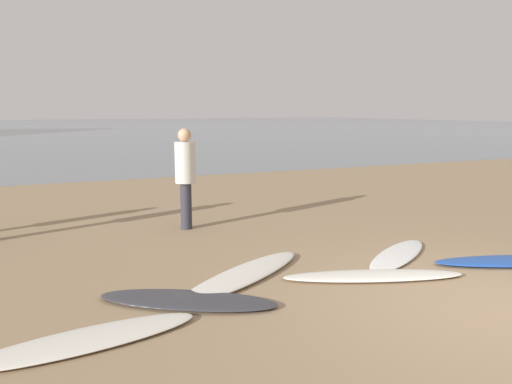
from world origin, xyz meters
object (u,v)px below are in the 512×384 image
object	(u,v)px
surfboard_0	(86,340)
surfboard_2	(244,274)
surfboard_1	(187,300)
person_2	(185,170)
surfboard_3	(373,276)
surfboard_4	(398,255)

from	to	relation	value
surfboard_0	surfboard_2	xyz separation A→B (m)	(2.01, 1.10, 0.01)
surfboard_0	surfboard_1	size ratio (longest dim) A/B	1.06
surfboard_2	surfboard_0	bearing A→B (deg)	175.69
surfboard_0	person_2	size ratio (longest dim) A/B	1.19
surfboard_0	surfboard_1	distance (m)	1.25
surfboard_0	surfboard_3	size ratio (longest dim) A/B	0.92
surfboard_1	surfboard_3	xyz separation A→B (m)	(2.36, -0.15, -0.00)
surfboard_2	surfboard_4	distance (m)	2.36
surfboard_1	surfboard_2	distance (m)	1.05
surfboard_0	surfboard_1	xyz separation A→B (m)	(1.11, 0.56, 0.00)
surfboard_1	surfboard_2	world-z (taller)	surfboard_2
surfboard_0	person_2	xyz separation A→B (m)	(2.10, 3.97, 1.01)
surfboard_3	surfboard_4	world-z (taller)	surfboard_3
surfboard_3	surfboard_4	distance (m)	1.10
surfboard_1	surfboard_2	bearing A→B (deg)	63.81
surfboard_3	person_2	distance (m)	3.95
surfboard_4	person_2	xyz separation A→B (m)	(-2.27, 2.92, 1.01)
surfboard_4	surfboard_2	bearing A→B (deg)	145.07
surfboard_1	surfboard_3	size ratio (longest dim) A/B	0.87
surfboard_2	surfboard_3	xyz separation A→B (m)	(1.46, -0.69, -0.01)
surfboard_4	surfboard_1	bearing A→B (deg)	154.75
surfboard_2	surfboard_3	distance (m)	1.62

